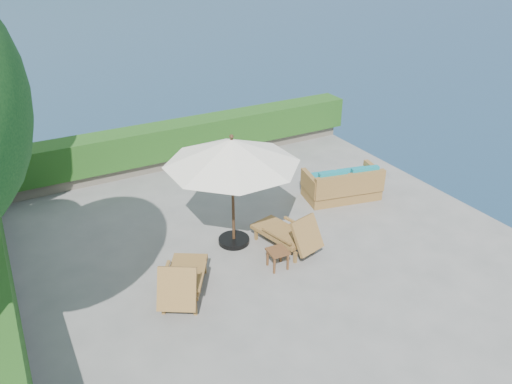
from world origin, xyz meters
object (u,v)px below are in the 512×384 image
lounge_right (289,233)px  lounge_left (183,280)px  wicker_loveseat (343,186)px  patio_umbrella (232,153)px  side_table (278,253)px

lounge_right → lounge_left: bearing=175.7°
lounge_right → wicker_loveseat: (2.63, 1.42, -0.03)m
patio_umbrella → lounge_right: size_ratio=2.19×
wicker_loveseat → lounge_right: bearing=-139.8°
patio_umbrella → wicker_loveseat: bearing=8.8°
lounge_left → wicker_loveseat: 5.74m
wicker_loveseat → side_table: bearing=-137.4°
patio_umbrella → lounge_left: (-1.79, -1.32, -1.88)m
patio_umbrella → lounge_right: bearing=-40.3°
wicker_loveseat → lounge_left: bearing=-148.9°
side_table → lounge_left: bearing=179.0°
patio_umbrella → lounge_right: patio_umbrella is taller
patio_umbrella → lounge_left: patio_umbrella is taller
patio_umbrella → side_table: size_ratio=8.98×
patio_umbrella → side_table: 2.41m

